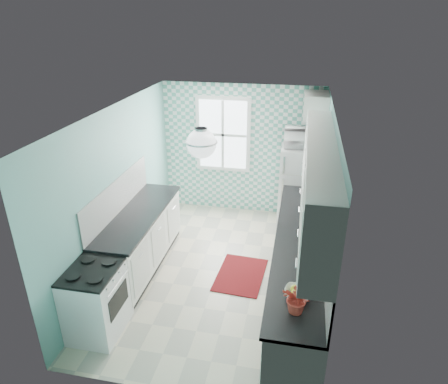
% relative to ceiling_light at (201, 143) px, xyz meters
% --- Properties ---
extents(floor, '(3.00, 4.40, 0.02)m').
position_rel_ceiling_light_xyz_m(floor, '(0.00, 0.80, -2.33)').
color(floor, beige).
rests_on(floor, ground).
extents(ceiling, '(3.00, 4.40, 0.02)m').
position_rel_ceiling_light_xyz_m(ceiling, '(0.00, 0.80, 0.19)').
color(ceiling, white).
rests_on(ceiling, wall_back).
extents(wall_back, '(3.00, 0.02, 2.50)m').
position_rel_ceiling_light_xyz_m(wall_back, '(0.00, 3.01, -1.07)').
color(wall_back, '#6CAEA7').
rests_on(wall_back, floor).
extents(wall_front, '(3.00, 0.02, 2.50)m').
position_rel_ceiling_light_xyz_m(wall_front, '(0.00, -1.41, -1.07)').
color(wall_front, '#6CAEA7').
rests_on(wall_front, floor).
extents(wall_left, '(0.02, 4.40, 2.50)m').
position_rel_ceiling_light_xyz_m(wall_left, '(-1.51, 0.80, -1.07)').
color(wall_left, '#6CAEA7').
rests_on(wall_left, floor).
extents(wall_right, '(0.02, 4.40, 2.50)m').
position_rel_ceiling_light_xyz_m(wall_right, '(1.51, 0.80, -1.07)').
color(wall_right, '#6CAEA7').
rests_on(wall_right, floor).
extents(accent_wall, '(3.00, 0.01, 2.50)m').
position_rel_ceiling_light_xyz_m(accent_wall, '(0.00, 2.99, -1.07)').
color(accent_wall, '#55A897').
rests_on(accent_wall, wall_back).
extents(window, '(1.04, 0.05, 1.44)m').
position_rel_ceiling_light_xyz_m(window, '(-0.35, 2.96, -0.77)').
color(window, white).
rests_on(window, wall_back).
extents(backsplash_right, '(0.02, 3.60, 0.51)m').
position_rel_ceiling_light_xyz_m(backsplash_right, '(1.49, 0.40, -1.13)').
color(backsplash_right, white).
rests_on(backsplash_right, wall_right).
extents(backsplash_left, '(0.02, 2.15, 0.51)m').
position_rel_ceiling_light_xyz_m(backsplash_left, '(-1.49, 0.73, -1.13)').
color(backsplash_left, white).
rests_on(backsplash_left, wall_left).
extents(upper_cabinets_right, '(0.33, 3.20, 0.90)m').
position_rel_ceiling_light_xyz_m(upper_cabinets_right, '(1.33, 0.20, -0.42)').
color(upper_cabinets_right, white).
rests_on(upper_cabinets_right, wall_right).
extents(upper_cabinet_fridge, '(0.40, 0.74, 0.40)m').
position_rel_ceiling_light_xyz_m(upper_cabinet_fridge, '(1.30, 2.63, -0.07)').
color(upper_cabinet_fridge, white).
rests_on(upper_cabinet_fridge, wall_right).
extents(ceiling_light, '(0.34, 0.34, 0.35)m').
position_rel_ceiling_light_xyz_m(ceiling_light, '(0.00, 0.00, 0.00)').
color(ceiling_light, silver).
rests_on(ceiling_light, ceiling).
extents(base_cabinets_right, '(0.60, 3.60, 0.90)m').
position_rel_ceiling_light_xyz_m(base_cabinets_right, '(1.20, 0.40, -1.87)').
color(base_cabinets_right, white).
rests_on(base_cabinets_right, floor).
extents(countertop_right, '(0.63, 3.60, 0.04)m').
position_rel_ceiling_light_xyz_m(countertop_right, '(1.19, 0.40, -1.40)').
color(countertop_right, black).
rests_on(countertop_right, base_cabinets_right).
extents(base_cabinets_left, '(0.60, 2.15, 0.90)m').
position_rel_ceiling_light_xyz_m(base_cabinets_left, '(-1.20, 0.73, -1.87)').
color(base_cabinets_left, white).
rests_on(base_cabinets_left, floor).
extents(countertop_left, '(0.63, 2.15, 0.04)m').
position_rel_ceiling_light_xyz_m(countertop_left, '(-1.19, 0.73, -1.40)').
color(countertop_left, black).
rests_on(countertop_left, base_cabinets_left).
extents(fridge, '(0.66, 0.66, 1.51)m').
position_rel_ceiling_light_xyz_m(fridge, '(1.11, 2.59, -1.57)').
color(fridge, white).
rests_on(fridge, floor).
extents(stove, '(0.59, 0.74, 0.89)m').
position_rel_ceiling_light_xyz_m(stove, '(-1.20, -0.68, -1.86)').
color(stove, white).
rests_on(stove, floor).
extents(sink, '(0.53, 0.44, 0.53)m').
position_rel_ceiling_light_xyz_m(sink, '(1.20, 1.55, -1.39)').
color(sink, silver).
rests_on(sink, countertop_right).
extents(rug, '(0.75, 1.03, 0.02)m').
position_rel_ceiling_light_xyz_m(rug, '(0.36, 0.78, -2.32)').
color(rug, maroon).
rests_on(rug, floor).
extents(dish_towel, '(0.02, 0.22, 0.32)m').
position_rel_ceiling_light_xyz_m(dish_towel, '(0.89, 1.10, -1.84)').
color(dish_towel, '#53BEB5').
rests_on(dish_towel, base_cabinets_right).
extents(fruit_bowl, '(0.32, 0.32, 0.07)m').
position_rel_ceiling_light_xyz_m(fruit_bowl, '(1.20, -0.73, -1.35)').
color(fruit_bowl, white).
rests_on(fruit_bowl, countertop_right).
extents(potted_plant, '(0.36, 0.33, 0.33)m').
position_rel_ceiling_light_xyz_m(potted_plant, '(1.20, -0.98, -1.22)').
color(potted_plant, '#A81735').
rests_on(potted_plant, countertop_right).
extents(soap_bottle, '(0.09, 0.09, 0.18)m').
position_rel_ceiling_light_xyz_m(soap_bottle, '(1.25, 1.51, -1.29)').
color(soap_bottle, '#A0B1BD').
rests_on(soap_bottle, countertop_right).
extents(microwave, '(0.61, 0.43, 0.33)m').
position_rel_ceiling_light_xyz_m(microwave, '(1.11, 2.59, -0.65)').
color(microwave, silver).
rests_on(microwave, fridge).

